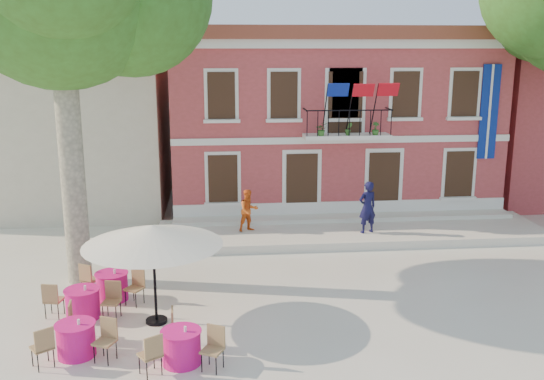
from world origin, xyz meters
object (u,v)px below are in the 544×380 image
(cafe_table_2, at_px, (76,338))
(cafe_table_1, at_px, (181,345))
(patio_umbrella, at_px, (153,235))
(cafe_table_0, at_px, (112,285))
(pedestrian_navy, at_px, (367,207))
(cafe_table_3, at_px, (83,302))
(pedestrian_orange, at_px, (249,210))

(cafe_table_2, bearing_deg, cafe_table_1, -13.54)
(patio_umbrella, relative_size, cafe_table_0, 1.83)
(pedestrian_navy, height_order, cafe_table_2, pedestrian_navy)
(cafe_table_1, xyz_separation_m, cafe_table_2, (-2.35, 0.57, 0.00))
(cafe_table_3, bearing_deg, patio_umbrella, -13.04)
(patio_umbrella, relative_size, cafe_table_2, 1.83)
(cafe_table_2, relative_size, cafe_table_3, 0.95)
(pedestrian_navy, distance_m, cafe_table_1, 10.16)
(patio_umbrella, distance_m, cafe_table_3, 2.67)
(patio_umbrella, distance_m, pedestrian_navy, 9.14)
(pedestrian_navy, bearing_deg, cafe_table_1, 35.22)
(cafe_table_2, bearing_deg, patio_umbrella, 43.67)
(cafe_table_1, distance_m, cafe_table_2, 2.42)
(cafe_table_1, height_order, cafe_table_3, same)
(pedestrian_navy, bearing_deg, cafe_table_0, 10.89)
(cafe_table_0, bearing_deg, pedestrian_orange, 51.51)
(patio_umbrella, xyz_separation_m, pedestrian_navy, (6.85, 5.97, -1.05))
(patio_umbrella, xyz_separation_m, cafe_table_0, (-1.32, 1.52, -1.86))
(pedestrian_orange, relative_size, cafe_table_2, 0.81)
(pedestrian_navy, height_order, pedestrian_orange, pedestrian_navy)
(patio_umbrella, relative_size, pedestrian_navy, 1.83)
(cafe_table_0, bearing_deg, patio_umbrella, -49.19)
(pedestrian_navy, relative_size, cafe_table_3, 0.95)
(pedestrian_navy, distance_m, cafe_table_3, 10.36)
(cafe_table_1, height_order, cafe_table_2, same)
(cafe_table_0, bearing_deg, cafe_table_1, -60.57)
(patio_umbrella, distance_m, pedestrian_orange, 7.20)
(pedestrian_orange, xyz_separation_m, cafe_table_0, (-4.01, -5.04, -0.64))
(cafe_table_1, bearing_deg, pedestrian_navy, 52.89)
(pedestrian_orange, relative_size, cafe_table_1, 0.81)
(cafe_table_0, height_order, cafe_table_2, same)
(pedestrian_navy, distance_m, cafe_table_2, 11.35)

